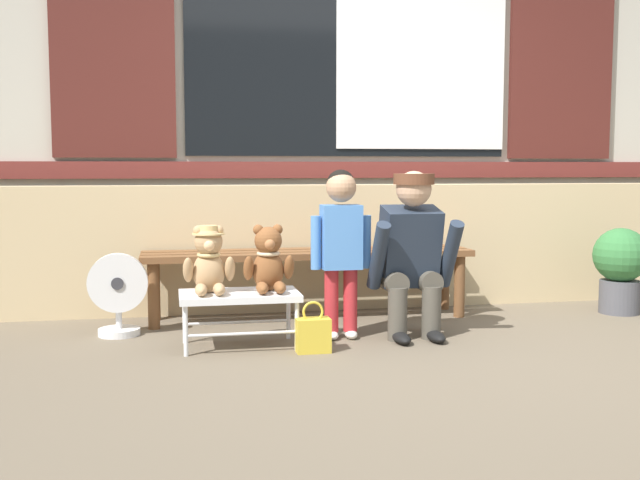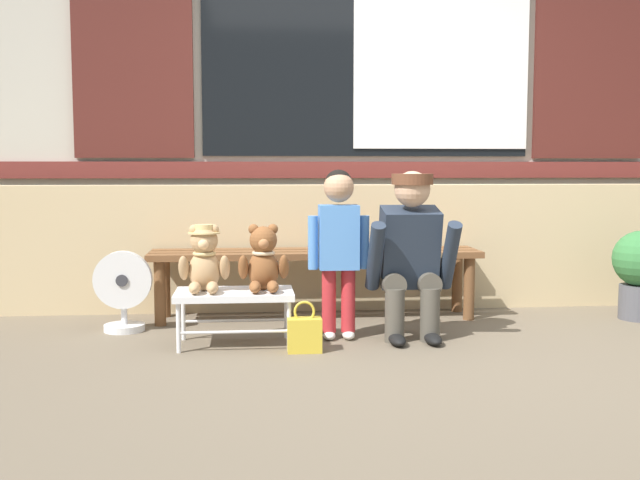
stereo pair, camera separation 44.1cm
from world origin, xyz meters
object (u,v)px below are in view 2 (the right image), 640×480
object	(u,v)px
handbag_on_ground	(304,334)
wooden_bench_long	(315,261)
teddy_bear_with_hat	(204,260)
adult_crouching	(412,254)
teddy_bear_plain	(264,261)
floor_fan	(123,292)
small_display_bench	(234,297)
child_standing	(339,235)

from	to	relation	value
handbag_on_ground	wooden_bench_long	bearing A→B (deg)	81.28
teddy_bear_with_hat	adult_crouching	xyz separation A→B (m)	(1.15, 0.07, 0.01)
adult_crouching	handbag_on_ground	size ratio (longest dim) A/B	3.49
teddy_bear_plain	floor_fan	distance (m)	0.94
wooden_bench_long	handbag_on_ground	bearing A→B (deg)	-98.72
teddy_bear_plain	adult_crouching	xyz separation A→B (m)	(0.83, 0.07, 0.02)
small_display_bench	teddy_bear_plain	xyz separation A→B (m)	(0.16, 0.00, 0.20)
floor_fan	wooden_bench_long	bearing A→B (deg)	13.95
child_standing	handbag_on_ground	distance (m)	0.61
floor_fan	child_standing	bearing A→B (deg)	-13.92
small_display_bench	child_standing	size ratio (longest dim) A/B	0.67
handbag_on_ground	teddy_bear_with_hat	bearing A→B (deg)	160.25
teddy_bear_with_hat	handbag_on_ground	distance (m)	0.68
teddy_bear_plain	adult_crouching	size ratio (longest dim) A/B	0.38
wooden_bench_long	teddy_bear_plain	size ratio (longest dim) A/B	5.78
adult_crouching	child_standing	bearing A→B (deg)	176.13
teddy_bear_with_hat	floor_fan	world-z (taller)	teddy_bear_with_hat
teddy_bear_plain	handbag_on_ground	distance (m)	0.46
wooden_bench_long	floor_fan	bearing A→B (deg)	-166.05
teddy_bear_with_hat	wooden_bench_long	bearing A→B (deg)	46.31
teddy_bear_with_hat	child_standing	xyz separation A→B (m)	(0.74, 0.10, 0.12)
wooden_bench_long	child_standing	distance (m)	0.64
adult_crouching	small_display_bench	bearing A→B (deg)	-175.84
small_display_bench	floor_fan	bearing A→B (deg)	148.27
handbag_on_ground	floor_fan	bearing A→B (deg)	149.93
wooden_bench_long	adult_crouching	xyz separation A→B (m)	(0.49, -0.63, 0.11)
teddy_bear_with_hat	adult_crouching	size ratio (longest dim) A/B	0.38
teddy_bear_plain	child_standing	xyz separation A→B (m)	(0.42, 0.10, 0.13)
wooden_bench_long	teddy_bear_with_hat	xyz separation A→B (m)	(-0.66, -0.70, 0.10)
wooden_bench_long	floor_fan	size ratio (longest dim) A/B	4.37
wooden_bench_long	floor_fan	distance (m)	1.21
teddy_bear_with_hat	teddy_bear_plain	world-z (taller)	same
teddy_bear_with_hat	teddy_bear_plain	bearing A→B (deg)	-0.13
teddy_bear_plain	adult_crouching	distance (m)	0.84
small_display_bench	floor_fan	world-z (taller)	floor_fan
wooden_bench_long	adult_crouching	world-z (taller)	adult_crouching
teddy_bear_with_hat	child_standing	size ratio (longest dim) A/B	0.38
teddy_bear_with_hat	child_standing	distance (m)	0.76
teddy_bear_with_hat	teddy_bear_plain	size ratio (longest dim) A/B	1.00
teddy_bear_with_hat	handbag_on_ground	bearing A→B (deg)	-19.75
wooden_bench_long	child_standing	xyz separation A→B (m)	(0.08, -0.60, 0.22)
child_standing	handbag_on_ground	size ratio (longest dim) A/B	3.52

